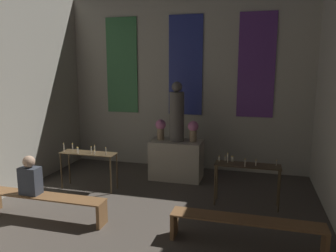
{
  "coord_description": "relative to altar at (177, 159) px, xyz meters",
  "views": [
    {
      "loc": [
        1.86,
        1.63,
        2.73
      ],
      "look_at": [
        0.0,
        8.45,
        1.46
      ],
      "focal_mm": 35.0,
      "sensor_mm": 36.0,
      "label": 1
    }
  ],
  "objects": [
    {
      "name": "wall_back",
      "position": [
        0.0,
        1.03,
        1.86
      ],
      "size": [
        6.69,
        0.16,
        4.63
      ],
      "color": "#B2AD9E",
      "rests_on": "ground_plane"
    },
    {
      "name": "altar",
      "position": [
        0.0,
        0.0,
        0.0
      ],
      "size": [
        1.25,
        0.74,
        0.96
      ],
      "color": "#ADA38E",
      "rests_on": "ground_plane"
    },
    {
      "name": "statue",
      "position": [
        0.0,
        0.0,
        1.14
      ],
      "size": [
        0.36,
        0.36,
        1.44
      ],
      "color": "#5B5651",
      "rests_on": "altar"
    },
    {
      "name": "flower_vase_left",
      "position": [
        -0.41,
        0.0,
        0.78
      ],
      "size": [
        0.26,
        0.26,
        0.51
      ],
      "color": "#937A5B",
      "rests_on": "altar"
    },
    {
      "name": "flower_vase_right",
      "position": [
        0.41,
        0.0,
        0.78
      ],
      "size": [
        0.26,
        0.26,
        0.51
      ],
      "color": "#937A5B",
      "rests_on": "altar"
    },
    {
      "name": "candle_rack_left",
      "position": [
        -1.74,
        -1.23,
        0.24
      ],
      "size": [
        1.27,
        0.39,
        1.04
      ],
      "color": "#473823",
      "rests_on": "ground_plane"
    },
    {
      "name": "candle_rack_right",
      "position": [
        1.73,
        -1.22,
        0.24
      ],
      "size": [
        1.27,
        0.39,
        1.05
      ],
      "color": "#473823",
      "rests_on": "ground_plane"
    },
    {
      "name": "pew_back_left",
      "position": [
        -1.78,
        -2.79,
        -0.15
      ],
      "size": [
        2.33,
        0.36,
        0.44
      ],
      "color": "brown",
      "rests_on": "ground_plane"
    },
    {
      "name": "pew_back_right",
      "position": [
        1.78,
        -2.79,
        -0.15
      ],
      "size": [
        2.33,
        0.36,
        0.44
      ],
      "color": "brown",
      "rests_on": "ground_plane"
    },
    {
      "name": "person_seated",
      "position": [
        -2.06,
        -2.79,
        0.28
      ],
      "size": [
        0.36,
        0.24,
        0.72
      ],
      "color": "#383D47",
      "rests_on": "pew_back_left"
    }
  ]
}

